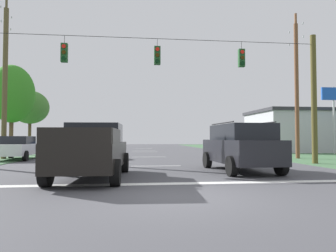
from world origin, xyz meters
The scene contains 17 objects.
ground_plane centered at (0.00, 0.00, 0.00)m, with size 120.00×120.00×0.00m, color #47474C.
stop_bar_stripe centered at (0.00, 2.20, 0.00)m, with size 15.14×0.45×0.01m, color white.
lane_dash_0 centered at (0.00, 8.20, 0.00)m, with size 0.15×2.50×0.01m, color white.
lane_dash_1 centered at (0.00, 15.58, 0.00)m, with size 0.15×2.50×0.01m, color white.
lane_dash_2 centered at (0.00, 23.69, 0.00)m, with size 0.15×2.50×0.01m, color white.
lane_dash_3 centered at (0.00, 26.48, 0.00)m, with size 0.15×2.50×0.01m, color white.
lane_dash_4 centered at (0.00, 33.21, 0.00)m, with size 0.15×2.50×0.01m, color white.
overhead_signal_span centered at (0.04, 8.45, 3.88)m, with size 17.54×0.31×7.06m.
pickup_truck centered at (-2.56, 3.86, 0.97)m, with size 2.48×5.49×1.95m.
suv_black centered at (3.38, 5.36, 1.06)m, with size 2.36×4.87×2.05m.
distant_car_crossing_white centered at (-8.57, 13.64, 0.79)m, with size 2.12×4.35×1.52m.
distant_car_oncoming centered at (-5.84, 25.67, 0.79)m, with size 2.32×4.44×1.52m.
utility_pole_mid_right centered at (9.89, 12.43, 4.96)m, with size 0.27×1.94×9.95m.
utility_pole_near_left centered at (-9.73, 14.33, 5.34)m, with size 0.32×1.86×10.91m.
tree_roadside_right centered at (-11.68, 25.57, 4.53)m, with size 3.75×3.75×6.25m.
tree_roadside_far_right centered at (-11.45, 20.16, 5.14)m, with size 3.72×3.72×7.63m.
roadside_store centered at (16.27, 22.38, 2.11)m, with size 10.42×8.46×5.87m.
Camera 1 is at (-1.13, -7.35, 1.43)m, focal length 33.05 mm.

